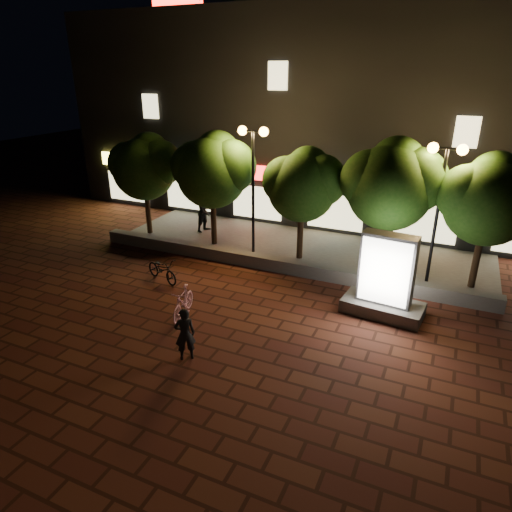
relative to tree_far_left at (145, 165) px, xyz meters
The scene contains 16 objects.
ground 9.43m from the tree_far_left, 38.18° to the right, with size 80.00×80.00×0.00m, color #58291B.
retaining_wall 7.72m from the tree_far_left, 11.89° to the right, with size 16.00×0.45×0.50m, color slate.
sidewalk 7.74m from the tree_far_left, ahead, with size 16.00×5.00×0.08m, color slate.
building_block 10.38m from the tree_far_left, 47.32° to the left, with size 28.00×8.12×11.30m.
tree_far_left is the anchor object (origin of this frame).
tree_left 3.51m from the tree_far_left, ahead, with size 3.60×3.00×4.89m.
tree_mid 7.50m from the tree_far_left, ahead, with size 3.24×2.70×4.50m.
tree_right 10.81m from the tree_far_left, ahead, with size 3.72×3.10×5.07m.
tree_far_right 14.00m from the tree_far_left, ahead, with size 3.48×2.90×4.76m.
street_lamp_left 5.50m from the tree_far_left, ahead, with size 1.26×0.36×5.18m.
street_lamp_right 12.47m from the tree_far_left, ahead, with size 1.26×0.36×4.98m.
ad_kiosk 11.99m from the tree_far_left, 15.65° to the right, with size 2.61×1.49×2.71m.
scooter_pink 8.64m from the tree_far_left, 46.66° to the right, with size 0.46×1.62×0.97m, color #F2A0C2.
rider 10.77m from the tree_far_left, 48.66° to the right, with size 0.56×0.37×1.53m, color black.
scooter_parked 6.06m from the tree_far_left, 49.37° to the right, with size 0.60×1.71×0.90m, color black.
pedestrian 3.43m from the tree_far_left, 29.13° to the left, with size 0.93×0.73×1.92m, color black.
Camera 1 is at (5.91, -11.00, 7.32)m, focal length 31.66 mm.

